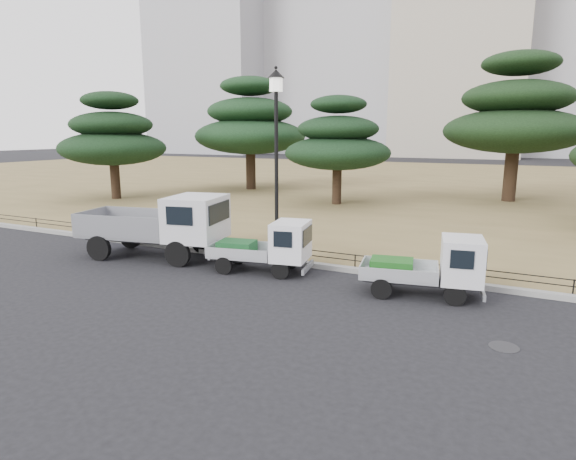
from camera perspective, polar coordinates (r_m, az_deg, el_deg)
The scene contains 15 objects.
ground at distance 13.85m, azimuth -3.65°, elevation -6.77°, with size 220.00×220.00×0.00m, color black.
lawn at distance 42.73m, azimuth 17.12°, elevation 5.24°, with size 120.00×56.00×0.15m, color olive.
curb at distance 16.04m, azimuth 0.94°, elevation -3.89°, with size 120.00×0.25×0.16m, color gray.
truck_large at distance 17.33m, azimuth -14.83°, elevation 0.80°, with size 5.37×2.88×2.22m.
truck_kei_front at distance 15.07m, azimuth -2.48°, elevation -1.99°, with size 3.30×1.82×1.65m.
truck_kei_rear at distance 13.42m, azimuth 16.54°, elevation -4.18°, with size 3.31×1.84×1.64m.
street_lamp at distance 16.12m, azimuth -1.40°, elevation 11.43°, with size 0.55×0.55×6.17m.
pipe_fence at distance 16.08m, azimuth 1.17°, elevation -2.53°, with size 38.00×0.04×0.40m.
tarp_pile at distance 20.93m, azimuth -18.06°, elevation 0.63°, with size 1.77×1.36×1.12m.
manhole at distance 11.09m, azimuth 24.22°, elevation -12.53°, with size 0.60×0.60×0.01m, color #2D2D30.
pine_west_far at distance 32.86m, azimuth -20.11°, elevation 10.24°, with size 6.64×6.64×6.70m.
pine_west_near at distance 36.37m, azimuth -4.51°, elevation 12.29°, with size 8.19×8.19×8.19m.
pine_center_left at distance 28.67m, azimuth 5.91°, elevation 10.33°, with size 6.20×6.20×6.30m.
pine_center_right at distance 32.78m, azimuth 25.39°, elevation 12.11°, with size 8.40×8.40×8.91m.
tower_center_left at distance 99.83m, azimuth 20.48°, elevation 24.20°, with size 22.00×20.00×55.00m, color #AAA08C.
Camera 1 is at (6.54, -11.41, 4.32)m, focal length 30.00 mm.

